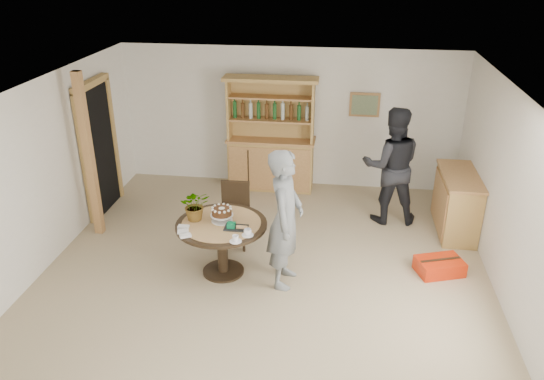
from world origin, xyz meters
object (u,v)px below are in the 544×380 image
Objects in this scene: sideboard at (457,203)px; red_suitcase at (439,266)px; adult_person at (391,166)px; dining_table at (222,233)px; teen_boy at (285,219)px; hutch at (271,152)px; dining_chair at (234,210)px.

sideboard reaches higher than red_suitcase.
sideboard is at bearing 162.70° from adult_person.
adult_person is (2.29, 1.86, 0.33)m from dining_table.
adult_person is at bearing 167.49° from sideboard.
teen_boy reaches higher than sideboard.
teen_boy is at bearing -144.70° from sideboard.
sideboard is at bearing 26.35° from dining_table.
teen_boy is (-2.45, -1.73, 0.45)m from sideboard.
adult_person is (2.03, -1.02, 0.25)m from hutch.
hutch is 2.16× the size of dining_chair.
hutch is at bearing 84.83° from dining_table.
dining_table is 2.97m from red_suitcase.
sideboard is 0.68× the size of teen_boy.
dining_table is at bearing -90.14° from dining_chair.
hutch is at bearing -31.42° from adult_person.
dining_chair is at bearing -166.29° from sideboard.
dining_table is at bearing -153.65° from sideboard.
dining_table is 0.83m from dining_chair.
dining_chair is at bearing 19.42° from adult_person.
red_suitcase is at bearing -107.43° from sideboard.
red_suitcase is at bearing 107.89° from adult_person.
hutch is 3.04m from teen_boy.
teen_boy is at bearing -78.79° from hutch.
dining_table is 0.64× the size of adult_person.
red_suitcase is (-0.39, -1.25, -0.37)m from sideboard.
adult_person is at bearing 39.09° from dining_table.
dining_table is 0.65× the size of teen_boy.
red_suitcase is (2.06, 0.48, -0.82)m from teen_boy.
adult_person is at bearing 93.49° from red_suitcase.
sideboard reaches higher than dining_table.
dining_chair is at bearing 47.45° from teen_boy.
teen_boy is 2.43m from adult_person.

